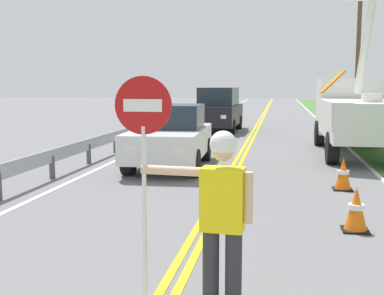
{
  "coord_description": "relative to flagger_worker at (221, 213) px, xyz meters",
  "views": [
    {
      "loc": [
        1.14,
        -0.12,
        2.25
      ],
      "look_at": [
        -0.28,
        7.81,
        1.2
      ],
      "focal_mm": 45.45,
      "sensor_mm": 36.0,
      "label": 1
    }
  ],
  "objects": [
    {
      "name": "centerline_yellow_left",
      "position": [
        -0.72,
        15.69,
        -1.04
      ],
      "size": [
        0.11,
        110.0,
        0.01
      ],
      "primitive_type": "cube",
      "color": "yellow",
      "rests_on": "ground"
    },
    {
      "name": "centerline_yellow_right",
      "position": [
        -0.54,
        15.69,
        -1.04
      ],
      "size": [
        0.11,
        110.0,
        0.01
      ],
      "primitive_type": "cube",
      "color": "yellow",
      "rests_on": "ground"
    },
    {
      "name": "edge_line_right",
      "position": [
        2.97,
        15.69,
        -1.04
      ],
      "size": [
        0.12,
        110.0,
        0.01
      ],
      "primitive_type": "cube",
      "color": "silver",
      "rests_on": "ground"
    },
    {
      "name": "edge_line_left",
      "position": [
        -4.23,
        15.69,
        -1.04
      ],
      "size": [
        0.12,
        110.0,
        0.01
      ],
      "primitive_type": "cube",
      "color": "silver",
      "rests_on": "ground"
    },
    {
      "name": "flagger_worker",
      "position": [
        0.0,
        0.0,
        0.0
      ],
      "size": [
        1.09,
        0.27,
        1.83
      ],
      "color": "#2D2D33",
      "rests_on": "ground"
    },
    {
      "name": "stop_sign_paddle",
      "position": [
        -0.77,
        0.06,
        0.66
      ],
      "size": [
        0.56,
        0.04,
        2.33
      ],
      "color": "silver",
      "rests_on": "ground"
    },
    {
      "name": "utility_bucket_truck",
      "position": [
        3.03,
        12.25,
        0.38
      ],
      "size": [
        2.67,
        6.82,
        5.78
      ],
      "color": "silver",
      "rests_on": "ground"
    },
    {
      "name": "oncoming_sedan_nearest",
      "position": [
        -2.39,
        8.4,
        -0.21
      ],
      "size": [
        2.04,
        4.17,
        1.7
      ],
      "color": "silver",
      "rests_on": "ground"
    },
    {
      "name": "oncoming_suv_second",
      "position": [
        -2.36,
        18.81,
        0.01
      ],
      "size": [
        2.01,
        4.65,
        2.1
      ],
      "color": "black",
      "rests_on": "ground"
    },
    {
      "name": "utility_pole_mid",
      "position": [
        5.47,
        29.1,
        3.63
      ],
      "size": [
        1.8,
        0.28,
        8.98
      ],
      "color": "brown",
      "rests_on": "ground"
    },
    {
      "name": "traffic_cone_lead",
      "position": [
        1.71,
        3.17,
        -0.71
      ],
      "size": [
        0.4,
        0.4,
        0.7
      ],
      "color": "orange",
      "rests_on": "ground"
    },
    {
      "name": "traffic_cone_mid",
      "position": [
        1.89,
        6.21,
        -0.71
      ],
      "size": [
        0.4,
        0.4,
        0.7
      ],
      "color": "orange",
      "rests_on": "ground"
    },
    {
      "name": "guardrail_left_shoulder",
      "position": [
        -4.83,
        12.0,
        -0.53
      ],
      "size": [
        0.1,
        32.0,
        0.71
      ],
      "color": "#9EA0A3",
      "rests_on": "ground"
    }
  ]
}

